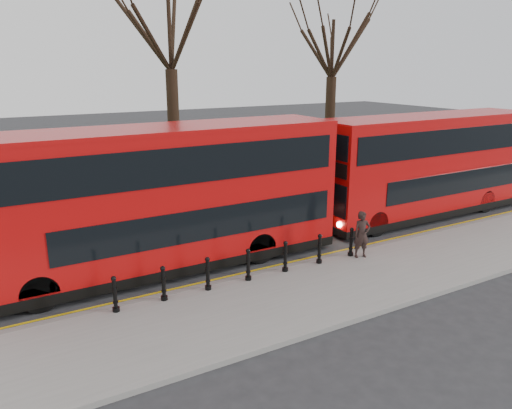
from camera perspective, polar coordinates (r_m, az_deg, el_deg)
ground at (r=17.20m, az=-3.05°, el=-7.43°), size 120.00×120.00×0.00m
pavement at (r=14.80m, az=2.35°, el=-11.12°), size 60.00×4.00×0.15m
kerb at (r=16.36m, az=-1.44°, el=-8.38°), size 60.00×0.25×0.16m
grass_verge at (r=30.73m, az=-15.91°, el=2.46°), size 60.00×18.00×0.06m
hedge at (r=23.00m, az=-10.80°, el=-0.61°), size 60.00×0.90×0.80m
yellow_line_outer at (r=16.63m, az=-1.94°, el=-8.23°), size 60.00×0.10×0.01m
yellow_line_inner at (r=16.79m, az=-2.26°, el=-7.99°), size 60.00×0.10×0.01m
tree_mid at (r=25.87m, az=-9.89°, el=19.66°), size 7.60×7.60×11.88m
tree_right at (r=30.81m, az=8.77°, el=17.85°), size 7.05×7.05×11.01m
bollard_row at (r=15.84m, az=-0.90°, el=-6.95°), size 8.55×0.15×1.00m
bus_lead at (r=16.85m, az=-10.31°, el=0.58°), size 12.12×2.78×4.82m
bus_rear at (r=24.07m, az=19.05°, el=4.21°), size 11.52×2.64×4.58m
pedestrian at (r=17.95m, az=12.01°, el=-3.38°), size 0.69×0.54×1.68m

